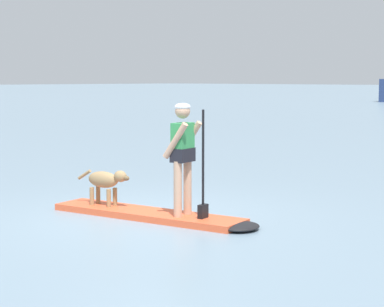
% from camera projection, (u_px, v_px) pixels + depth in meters
% --- Properties ---
extents(ground_plane, '(400.00, 400.00, 0.00)m').
position_uv_depth(ground_plane, '(147.00, 217.00, 10.43)').
color(ground_plane, gray).
extents(paddleboard, '(3.54, 1.28, 0.10)m').
position_uv_depth(paddleboard, '(159.00, 216.00, 10.31)').
color(paddleboard, '#E55933').
rests_on(paddleboard, ground_plane).
extents(person_paddler, '(0.65, 0.54, 1.65)m').
position_uv_depth(person_paddler, '(184.00, 151.00, 9.96)').
color(person_paddler, tan).
rests_on(person_paddler, paddleboard).
extents(dog, '(1.03, 0.33, 0.58)m').
position_uv_depth(dog, '(106.00, 181.00, 10.81)').
color(dog, '#997A51').
rests_on(dog, paddleboard).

